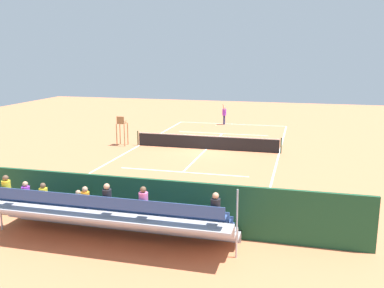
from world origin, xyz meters
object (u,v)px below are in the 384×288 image
at_px(tennis_player, 224,114).
at_px(tennis_ball_near, 202,126).
at_px(courtside_bench, 218,214).
at_px(umpire_chair, 122,128).
at_px(equipment_bag, 173,220).
at_px(tennis_racket, 216,125).
at_px(tennis_net, 206,142).
at_px(bleacher_stand, 108,215).

bearing_deg(tennis_player, tennis_ball_near, 46.44).
bearing_deg(tennis_player, courtside_bench, 99.86).
xyz_separation_m(umpire_chair, equipment_bag, (-7.87, 13.08, -1.13)).
xyz_separation_m(courtside_bench, tennis_player, (4.16, -23.92, 0.46)).
height_order(tennis_player, tennis_racket, tennis_player).
distance_m(courtside_bench, tennis_player, 24.28).
bearing_deg(tennis_racket, tennis_net, 97.56).
relative_size(bleacher_stand, tennis_player, 4.70).
bearing_deg(tennis_player, equipment_bag, 95.64).
bearing_deg(equipment_bag, bleacher_stand, 48.56).
xyz_separation_m(courtside_bench, tennis_ball_near, (5.83, -22.15, -0.53)).
bearing_deg(umpire_chair, courtside_bench, 126.70).
relative_size(courtside_bench, tennis_player, 0.93).
xyz_separation_m(courtside_bench, equipment_bag, (1.78, 0.13, -0.38)).
bearing_deg(bleacher_stand, tennis_ball_near, -84.63).
bearing_deg(tennis_ball_near, umpire_chair, 67.46).
height_order(courtside_bench, equipment_bag, courtside_bench).
bearing_deg(tennis_ball_near, bleacher_stand, 95.37).
relative_size(bleacher_stand, umpire_chair, 4.23).
bearing_deg(equipment_bag, tennis_racket, -82.70).
bearing_deg(courtside_bench, tennis_racket, -78.37).
distance_m(tennis_net, umpire_chair, 6.26).
xyz_separation_m(equipment_bag, tennis_ball_near, (4.05, -22.28, -0.15)).
height_order(umpire_chair, tennis_ball_near, umpire_chair).
relative_size(umpire_chair, tennis_ball_near, 32.42).
distance_m(equipment_bag, tennis_player, 24.18).
distance_m(equipment_bag, tennis_ball_near, 22.65).
distance_m(bleacher_stand, tennis_ball_near, 24.41).
distance_m(courtside_bench, tennis_racket, 23.65).
relative_size(tennis_player, tennis_racket, 3.40).
height_order(courtside_bench, tennis_player, tennis_player).
xyz_separation_m(bleacher_stand, umpire_chair, (6.10, -15.08, 0.34)).
xyz_separation_m(tennis_player, tennis_ball_near, (1.68, 1.76, -0.98)).
relative_size(bleacher_stand, equipment_bag, 10.07).
height_order(bleacher_stand, tennis_player, bleacher_stand).
relative_size(tennis_player, tennis_ball_near, 29.18).
bearing_deg(tennis_ball_near, courtside_bench, 104.75).
height_order(umpire_chair, tennis_player, umpire_chair).
distance_m(bleacher_stand, courtside_bench, 4.16).
distance_m(bleacher_stand, tennis_racket, 25.33).
xyz_separation_m(tennis_player, tennis_racket, (0.61, 0.76, -1.00)).
bearing_deg(equipment_bag, tennis_ball_near, -79.70).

